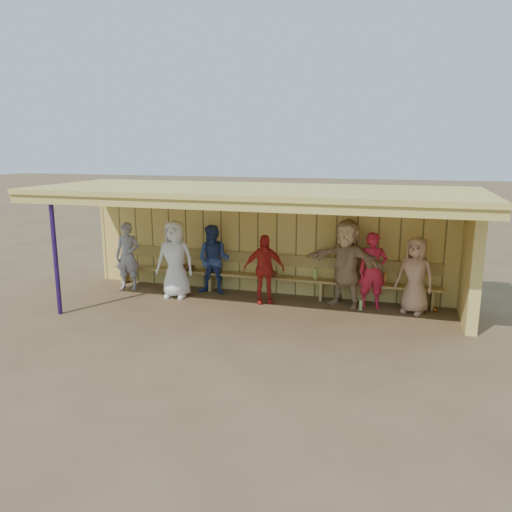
{
  "coord_description": "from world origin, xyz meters",
  "views": [
    {
      "loc": [
        2.91,
        -9.45,
        3.28
      ],
      "look_at": [
        0.0,
        0.35,
        1.05
      ],
      "focal_mm": 35.0,
      "sensor_mm": 36.0,
      "label": 1
    }
  ],
  "objects": [
    {
      "name": "ground",
      "position": [
        0.0,
        0.0,
        0.0
      ],
      "size": [
        90.0,
        90.0,
        0.0
      ],
      "primitive_type": "plane",
      "color": "brown",
      "rests_on": "ground"
    },
    {
      "name": "player_a",
      "position": [
        -3.22,
        0.63,
        0.79
      ],
      "size": [
        0.63,
        0.45,
        1.59
      ],
      "primitive_type": "imported",
      "rotation": [
        0.0,
        0.0,
        0.13
      ],
      "color": "gray",
      "rests_on": "ground"
    },
    {
      "name": "player_b",
      "position": [
        -1.86,
        0.34,
        0.86
      ],
      "size": [
        0.89,
        0.62,
        1.73
      ],
      "primitive_type": "imported",
      "rotation": [
        0.0,
        0.0,
        0.08
      ],
      "color": "white",
      "rests_on": "ground"
    },
    {
      "name": "player_c",
      "position": [
        -1.13,
        0.81,
        0.79
      ],
      "size": [
        0.79,
        0.62,
        1.59
      ],
      "primitive_type": "imported",
      "rotation": [
        0.0,
        0.0,
        0.02
      ],
      "color": "navy",
      "rests_on": "ground"
    },
    {
      "name": "player_d",
      "position": [
        0.13,
        0.5,
        0.74
      ],
      "size": [
        0.94,
        0.66,
        1.49
      ],
      "primitive_type": "imported",
      "rotation": [
        0.0,
        0.0,
        0.38
      ],
      "color": "red",
      "rests_on": "ground"
    },
    {
      "name": "player_f",
      "position": [
        1.83,
        0.81,
        0.92
      ],
      "size": [
        1.8,
        1.11,
        1.85
      ],
      "primitive_type": "imported",
      "rotation": [
        0.0,
        0.0,
        -0.36
      ],
      "color": "tan",
      "rests_on": "ground"
    },
    {
      "name": "player_g",
      "position": [
        2.38,
        0.81,
        0.79
      ],
      "size": [
        0.65,
        0.5,
        1.59
      ],
      "primitive_type": "imported",
      "rotation": [
        0.0,
        0.0,
        0.23
      ],
      "color": "red",
      "rests_on": "ground"
    },
    {
      "name": "player_h",
      "position": [
        3.22,
        0.71,
        0.78
      ],
      "size": [
        0.89,
        0.75,
        1.55
      ],
      "primitive_type": "imported",
      "rotation": [
        0.0,
        0.0,
        -0.41
      ],
      "color": "tan",
      "rests_on": "ground"
    },
    {
      "name": "dugout_structure",
      "position": [
        0.39,
        0.69,
        1.69
      ],
      "size": [
        8.8,
        3.2,
        2.5
      ],
      "color": "#DFC05F",
      "rests_on": "ground"
    },
    {
      "name": "bench",
      "position": [
        0.0,
        1.12,
        0.53
      ],
      "size": [
        7.6,
        0.34,
        0.93
      ],
      "color": "tan",
      "rests_on": "ground"
    },
    {
      "name": "dugout_equipment",
      "position": [
        -0.45,
        0.99,
        0.49
      ],
      "size": [
        5.82,
        0.62,
        0.8
      ],
      "color": "orange",
      "rests_on": "ground"
    }
  ]
}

